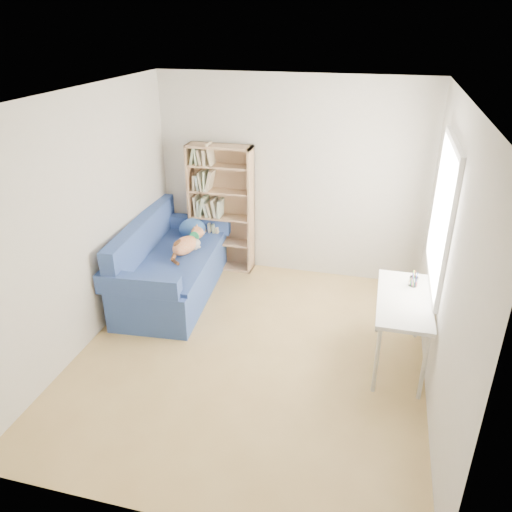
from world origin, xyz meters
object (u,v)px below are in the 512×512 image
Objects in this scene: sofa at (170,266)px; bookshelf at (221,214)px; desk at (404,306)px; pen_cup at (414,280)px.

bookshelf is at bearing 60.32° from sofa.
bookshelf is at bearing 145.66° from desk.
bookshelf is 1.54× the size of desk.
desk is 6.84× the size of pen_cup.
desk is at bearing -34.34° from bookshelf.
bookshelf reaches higher than desk.
pen_cup is at bearing -14.21° from sofa.
sofa is 2.90m from desk.
pen_cup is (2.86, -0.49, 0.44)m from sofa.
bookshelf is at bearing 151.26° from pen_cup.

